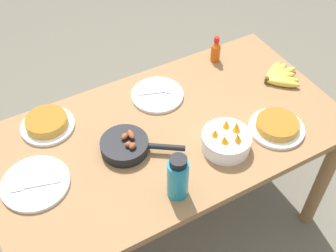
{
  "coord_description": "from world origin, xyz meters",
  "views": [
    {
      "loc": [
        -0.6,
        -1.08,
        2.12
      ],
      "look_at": [
        0.0,
        0.0,
        0.81
      ],
      "focal_mm": 45.0,
      "sensor_mm": 36.0,
      "label": 1
    }
  ],
  "objects_px": {
    "banana_bunch": "(279,76)",
    "empty_plate_far_left": "(35,183)",
    "empty_plate_near_front": "(157,95)",
    "water_bottle": "(178,177)",
    "frittata_plate_center": "(277,126)",
    "skillet": "(126,146)",
    "hot_sauce_bottle": "(216,50)",
    "fruit_bowl_mango": "(226,141)",
    "frittata_plate_side": "(47,123)"
  },
  "relations": [
    {
      "from": "frittata_plate_center",
      "to": "empty_plate_far_left",
      "type": "relative_size",
      "value": 0.91
    },
    {
      "from": "frittata_plate_side",
      "to": "empty_plate_near_front",
      "type": "distance_m",
      "value": 0.51
    },
    {
      "from": "water_bottle",
      "to": "hot_sauce_bottle",
      "type": "relative_size",
      "value": 1.45
    },
    {
      "from": "banana_bunch",
      "to": "frittata_plate_center",
      "type": "distance_m",
      "value": 0.34
    },
    {
      "from": "empty_plate_far_left",
      "to": "water_bottle",
      "type": "relative_size",
      "value": 1.3
    },
    {
      "from": "hot_sauce_bottle",
      "to": "banana_bunch",
      "type": "bearing_deg",
      "value": -55.84
    },
    {
      "from": "frittata_plate_side",
      "to": "empty_plate_far_left",
      "type": "relative_size",
      "value": 0.88
    },
    {
      "from": "skillet",
      "to": "empty_plate_near_front",
      "type": "xyz_separation_m",
      "value": [
        0.27,
        0.23,
        -0.02
      ]
    },
    {
      "from": "frittata_plate_side",
      "to": "frittata_plate_center",
      "type": "bearing_deg",
      "value": -29.86
    },
    {
      "from": "hot_sauce_bottle",
      "to": "water_bottle",
      "type": "bearing_deg",
      "value": -133.12
    },
    {
      "from": "fruit_bowl_mango",
      "to": "frittata_plate_side",
      "type": "bearing_deg",
      "value": 142.42
    },
    {
      "from": "empty_plate_near_front",
      "to": "water_bottle",
      "type": "distance_m",
      "value": 0.55
    },
    {
      "from": "skillet",
      "to": "empty_plate_near_front",
      "type": "distance_m",
      "value": 0.35
    },
    {
      "from": "frittata_plate_side",
      "to": "hot_sauce_bottle",
      "type": "height_order",
      "value": "hot_sauce_bottle"
    },
    {
      "from": "empty_plate_near_front",
      "to": "empty_plate_far_left",
      "type": "bearing_deg",
      "value": -161.54
    },
    {
      "from": "frittata_plate_side",
      "to": "water_bottle",
      "type": "height_order",
      "value": "water_bottle"
    },
    {
      "from": "fruit_bowl_mango",
      "to": "banana_bunch",
      "type": "bearing_deg",
      "value": 26.49
    },
    {
      "from": "hot_sauce_bottle",
      "to": "skillet",
      "type": "bearing_deg",
      "value": -153.36
    },
    {
      "from": "fruit_bowl_mango",
      "to": "frittata_plate_center",
      "type": "bearing_deg",
      "value": -5.5
    },
    {
      "from": "banana_bunch",
      "to": "hot_sauce_bottle",
      "type": "height_order",
      "value": "hot_sauce_bottle"
    },
    {
      "from": "frittata_plate_center",
      "to": "empty_plate_far_left",
      "type": "distance_m",
      "value": 1.02
    },
    {
      "from": "frittata_plate_center",
      "to": "hot_sauce_bottle",
      "type": "relative_size",
      "value": 1.71
    },
    {
      "from": "skillet",
      "to": "frittata_plate_center",
      "type": "height_order",
      "value": "skillet"
    },
    {
      "from": "frittata_plate_center",
      "to": "fruit_bowl_mango",
      "type": "bearing_deg",
      "value": 174.5
    },
    {
      "from": "frittata_plate_center",
      "to": "frittata_plate_side",
      "type": "height_order",
      "value": "frittata_plate_side"
    },
    {
      "from": "empty_plate_far_left",
      "to": "skillet",
      "type": "bearing_deg",
      "value": -1.9
    },
    {
      "from": "banana_bunch",
      "to": "frittata_plate_center",
      "type": "relative_size",
      "value": 0.92
    },
    {
      "from": "frittata_plate_center",
      "to": "skillet",
      "type": "bearing_deg",
      "value": 161.2
    },
    {
      "from": "frittata_plate_center",
      "to": "empty_plate_near_front",
      "type": "relative_size",
      "value": 0.98
    },
    {
      "from": "skillet",
      "to": "empty_plate_far_left",
      "type": "bearing_deg",
      "value": -147.31
    },
    {
      "from": "skillet",
      "to": "fruit_bowl_mango",
      "type": "xyz_separation_m",
      "value": [
        0.37,
        -0.19,
        0.01
      ]
    },
    {
      "from": "frittata_plate_center",
      "to": "frittata_plate_side",
      "type": "xyz_separation_m",
      "value": [
        -0.86,
        0.49,
        0.0
      ]
    },
    {
      "from": "water_bottle",
      "to": "empty_plate_near_front",
      "type": "bearing_deg",
      "value": 69.99
    },
    {
      "from": "empty_plate_far_left",
      "to": "fruit_bowl_mango",
      "type": "xyz_separation_m",
      "value": [
        0.75,
        -0.2,
        0.03
      ]
    },
    {
      "from": "fruit_bowl_mango",
      "to": "hot_sauce_bottle",
      "type": "xyz_separation_m",
      "value": [
        0.29,
        0.51,
        0.02
      ]
    },
    {
      "from": "banana_bunch",
      "to": "empty_plate_far_left",
      "type": "relative_size",
      "value": 0.84
    },
    {
      "from": "skillet",
      "to": "water_bottle",
      "type": "bearing_deg",
      "value": -40.05
    },
    {
      "from": "fruit_bowl_mango",
      "to": "water_bottle",
      "type": "relative_size",
      "value": 1.0
    },
    {
      "from": "empty_plate_near_front",
      "to": "empty_plate_far_left",
      "type": "height_order",
      "value": "same"
    },
    {
      "from": "banana_bunch",
      "to": "hot_sauce_bottle",
      "type": "bearing_deg",
      "value": 124.16
    },
    {
      "from": "banana_bunch",
      "to": "hot_sauce_bottle",
      "type": "relative_size",
      "value": 1.57
    },
    {
      "from": "empty_plate_far_left",
      "to": "hot_sauce_bottle",
      "type": "relative_size",
      "value": 1.88
    },
    {
      "from": "empty_plate_far_left",
      "to": "fruit_bowl_mango",
      "type": "height_order",
      "value": "fruit_bowl_mango"
    },
    {
      "from": "empty_plate_far_left",
      "to": "water_bottle",
      "type": "xyz_separation_m",
      "value": [
        0.46,
        -0.3,
        0.09
      ]
    },
    {
      "from": "empty_plate_near_front",
      "to": "hot_sauce_bottle",
      "type": "relative_size",
      "value": 1.74
    },
    {
      "from": "water_bottle",
      "to": "banana_bunch",
      "type": "bearing_deg",
      "value": 23.8
    },
    {
      "from": "banana_bunch",
      "to": "water_bottle",
      "type": "height_order",
      "value": "water_bottle"
    },
    {
      "from": "water_bottle",
      "to": "hot_sauce_bottle",
      "type": "distance_m",
      "value": 0.84
    },
    {
      "from": "empty_plate_near_front",
      "to": "hot_sauce_bottle",
      "type": "bearing_deg",
      "value": 14.24
    },
    {
      "from": "water_bottle",
      "to": "skillet",
      "type": "bearing_deg",
      "value": 105.36
    }
  ]
}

